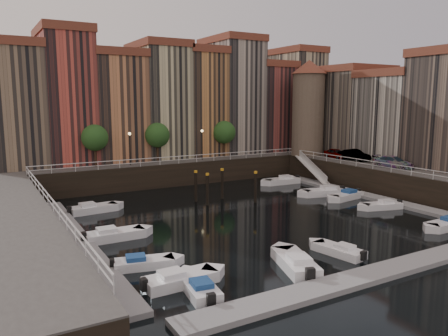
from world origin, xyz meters
TOP-DOWN VIEW (x-y plane):
  - ground at (0.00, 0.00)m, footprint 200.00×200.00m
  - quay_far at (0.00, 26.00)m, footprint 80.00×20.00m
  - quay_right at (28.00, -2.00)m, footprint 20.00×36.00m
  - dock_left at (-16.20, -1.00)m, footprint 2.00×28.00m
  - dock_right at (16.20, -1.00)m, footprint 2.00×28.00m
  - dock_near at (0.00, -17.00)m, footprint 30.00×2.00m
  - mountains at (1.72, 110.00)m, footprint 145.00×100.00m
  - far_terrace at (3.31, 23.50)m, footprint 48.70×10.30m
  - right_terrace at (26.50, 3.80)m, footprint 9.30×24.30m
  - corner_tower at (20.00, 14.50)m, footprint 5.20×5.20m
  - promenade_trees at (-1.33, 18.20)m, footprint 21.20×3.20m
  - street_lamps at (-1.00, 17.20)m, footprint 10.36×0.36m
  - railings at (0.00, 4.88)m, footprint 36.08×34.04m
  - gangway at (17.10, 10.00)m, footprint 2.78×8.32m
  - mooring_pilings at (0.41, 5.80)m, footprint 5.81×4.00m
  - boat_left_0 at (-12.49, -12.05)m, footprint 4.79×1.82m
  - boat_left_1 at (-13.45, -8.26)m, footprint 4.32×2.41m
  - boat_left_2 at (-13.49, -1.37)m, footprint 4.94×1.84m
  - boat_left_4 at (-12.90, 8.16)m, footprint 4.91×2.15m
  - boat_right_0 at (12.75, -12.78)m, footprint 4.52×1.68m
  - boat_right_1 at (13.44, -5.19)m, footprint 4.42×2.59m
  - boat_right_2 at (13.52, -0.05)m, footprint 4.91×2.43m
  - boat_right_3 at (12.66, 2.62)m, footprint 5.33×2.95m
  - boat_right_4 at (12.83, 10.84)m, footprint 5.15×2.15m
  - boat_near_0 at (-11.90, -13.60)m, footprint 2.16×4.49m
  - boat_near_1 at (-4.67, -13.51)m, footprint 3.29×5.28m
  - boat_near_2 at (-0.23, -13.01)m, footprint 2.19×4.23m
  - car_a at (20.84, 9.37)m, footprint 1.89×4.00m
  - car_b at (21.30, 6.24)m, footprint 2.35×4.74m
  - car_c at (20.61, -0.44)m, footprint 2.97×5.05m

SIDE VIEW (x-z plane):
  - ground at x=0.00m, z-range 0.00..0.00m
  - dock_left at x=-16.20m, z-range 0.00..0.35m
  - dock_right at x=16.20m, z-range 0.00..0.35m
  - dock_near at x=0.00m, z-range 0.00..0.35m
  - boat_near_2 at x=-0.23m, z-range -0.15..0.79m
  - boat_left_1 at x=-13.45m, z-range -0.16..0.81m
  - boat_right_1 at x=13.44m, z-range -0.16..0.83m
  - boat_near_0 at x=-11.90m, z-range -0.16..0.84m
  - boat_right_0 at x=12.75m, z-range -0.17..0.87m
  - boat_left_0 at x=-12.49m, z-range -0.18..0.92m
  - boat_right_2 at x=13.52m, z-range -0.18..0.92m
  - boat_left_4 at x=-12.90m, z-range -0.18..0.93m
  - boat_left_2 at x=-13.49m, z-range -0.18..0.95m
  - boat_right_4 at x=12.83m, z-range -0.19..0.98m
  - boat_near_1 at x=-4.67m, z-range -0.19..0.99m
  - boat_right_3 at x=12.66m, z-range -0.19..1.00m
  - quay_far at x=0.00m, z-range 0.00..3.00m
  - quay_right at x=28.00m, z-range 0.00..3.00m
  - mooring_pilings at x=0.41m, z-range -0.24..3.54m
  - gangway at x=17.10m, z-range 0.05..3.78m
  - car_a at x=20.84m, z-range 3.00..4.32m
  - car_c at x=20.61m, z-range 3.00..4.37m
  - car_b at x=21.30m, z-range 3.00..4.49m
  - railings at x=0.00m, z-range 3.53..4.05m
  - street_lamps at x=-1.00m, z-range 3.81..7.99m
  - promenade_trees at x=-1.33m, z-range 3.98..9.18m
  - mountains at x=1.72m, z-range -1.08..16.92m
  - right_terrace at x=26.50m, z-range 2.56..16.56m
  - corner_tower at x=20.00m, z-range 3.29..17.09m
  - far_terrace at x=3.31m, z-range 2.20..19.70m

